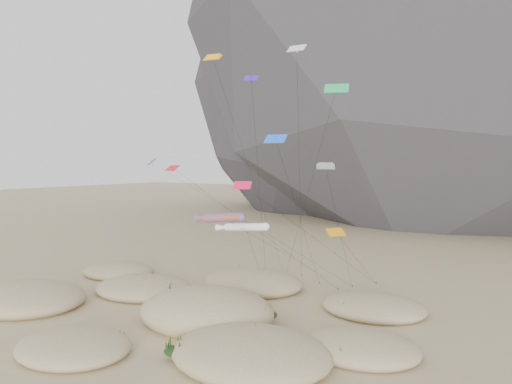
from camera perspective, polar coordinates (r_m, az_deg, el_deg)
ground at (r=52.81m, az=-9.05°, el=-14.62°), size 500.00×500.00×0.00m
dunes at (r=55.91m, az=-8.12°, el=-12.81°), size 50.99×36.88×4.54m
dune_grass at (r=54.46m, az=-7.09°, el=-13.13°), size 43.18×29.01×1.44m
kite_stakes at (r=70.43m, az=5.92°, el=-9.84°), size 21.52×5.75×0.30m
rainbow_tube_kite at (r=55.21m, az=-4.00°, el=-2.97°), size 7.28×20.98×10.99m
white_tube_kite at (r=59.45m, az=-1.47°, el=-4.03°), size 7.45×10.65×9.33m
orange_parafoil at (r=65.17m, az=-4.82°, el=14.67°), size 5.18×11.98×29.96m
multi_parafoil at (r=56.62m, az=8.00°, el=2.75°), size 2.20×11.11×16.29m
delta_kites at (r=58.15m, az=0.76°, el=5.87°), size 28.39×21.16×29.82m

